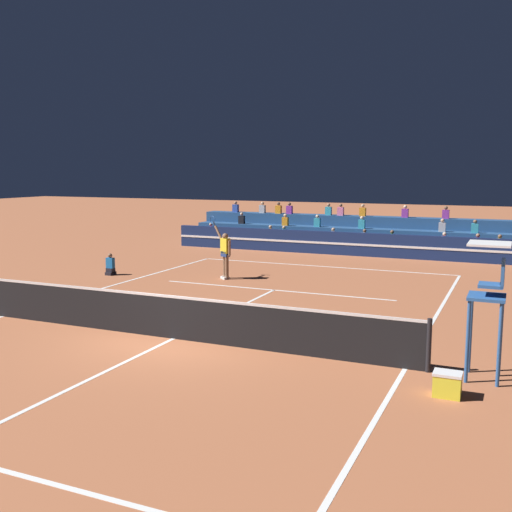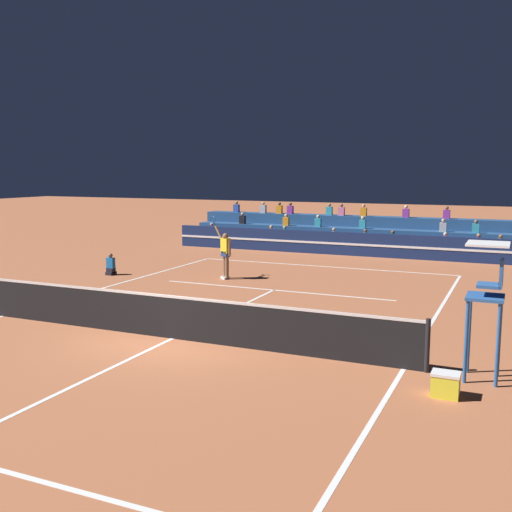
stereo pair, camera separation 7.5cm
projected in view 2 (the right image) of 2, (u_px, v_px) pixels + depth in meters
ground_plane at (173, 339)px, 14.41m from camera, size 120.00×120.00×0.00m
court_lines at (173, 338)px, 14.41m from camera, size 11.10×23.90×0.01m
tennis_net at (172, 317)px, 14.33m from camera, size 12.00×0.10×1.10m
sponsor_banner_wall at (347, 244)px, 28.43m from camera, size 18.00×0.26×1.10m
bleacher_stand at (360, 236)px, 30.70m from camera, size 17.98×2.85×2.28m
umpire_chair at (488, 293)px, 11.34m from camera, size 0.76×0.84×2.67m
ball_kid_courtside at (111, 266)px, 23.13m from camera, size 0.30×0.36×0.84m
tennis_player at (225, 253)px, 22.21m from camera, size 1.16×0.65×2.37m
tennis_ball at (171, 298)px, 18.85m from camera, size 0.07×0.07×0.07m
equipment_cooler at (446, 384)px, 10.69m from camera, size 0.50×0.38×0.45m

